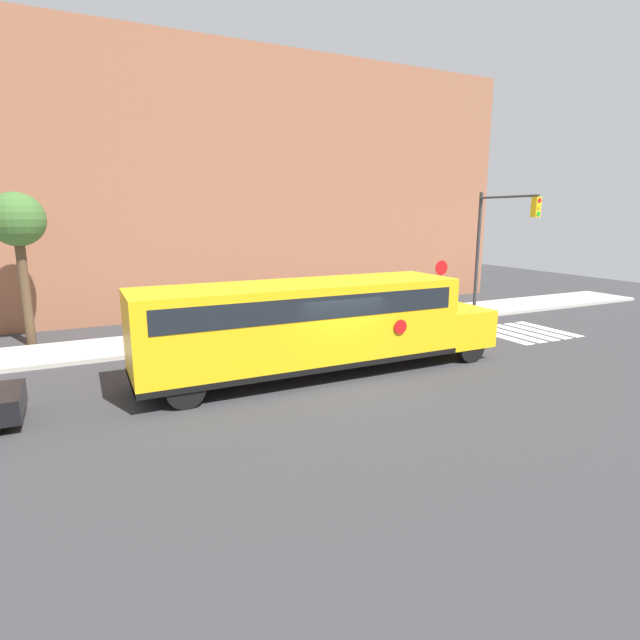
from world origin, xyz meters
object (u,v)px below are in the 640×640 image
school_bus (313,322)px  stop_sign (440,281)px  traffic_light (495,237)px  tree_near_sidewalk (17,224)px

school_bus → stop_sign: 10.13m
school_bus → traffic_light: traffic_light is taller
stop_sign → traffic_light: size_ratio=0.48×
stop_sign → tree_near_sidewalk: size_ratio=0.49×
tree_near_sidewalk → stop_sign: bearing=-10.0°
school_bus → traffic_light: (10.55, 3.41, 2.18)m
school_bus → tree_near_sidewalk: 11.65m
school_bus → stop_sign: school_bus is taller
tree_near_sidewalk → school_bus: bearing=-44.5°
school_bus → tree_near_sidewalk: (-8.06, 7.92, 2.84)m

